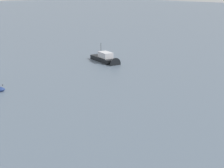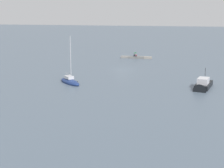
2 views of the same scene
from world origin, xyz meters
TOP-DOWN VIEW (x-y plane):
  - motorboat_black_near at (-18.43, 16.96)m, footprint 3.82×8.10m

SIDE VIEW (x-z plane):
  - motorboat_black_near at x=-18.43m, z-range -1.72..2.65m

